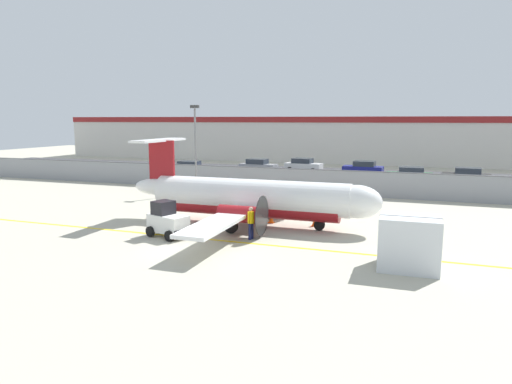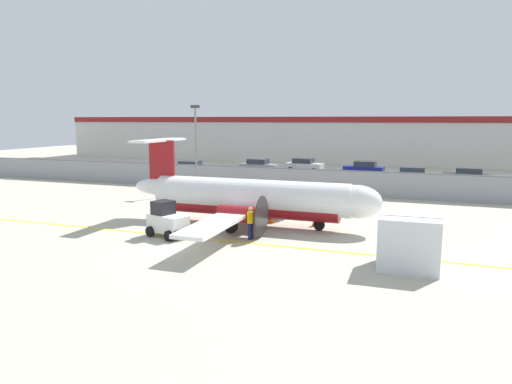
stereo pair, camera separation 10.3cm
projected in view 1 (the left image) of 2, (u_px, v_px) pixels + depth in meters
The scene contains 17 objects.
ground_plane at pixel (220, 240), 23.27m from camera, with size 140.00×140.00×0.01m.
perimeter_fence at pixel (298, 180), 37.99m from camera, with size 98.00×0.10×2.10m.
parking_lot_strip at pixel (325, 177), 48.86m from camera, with size 98.00×17.00×0.12m.
background_building at pixel (350, 140), 65.56m from camera, with size 91.00×8.10×6.50m.
commuter_airplane at pixel (255, 198), 26.41m from camera, with size 15.21×16.00×4.92m.
baggage_tug at pixel (167, 221), 23.91m from camera, with size 2.56×1.98×1.88m.
ground_crew_worker at pixel (251, 221), 23.38m from camera, with size 0.40×0.55×1.70m.
cargo_container at pixel (409, 243), 18.73m from camera, with size 2.44×2.03×2.20m.
traffic_cone_near_left at pixel (315, 221), 26.36m from camera, with size 0.36×0.36×0.64m.
traffic_cone_near_right at pixel (271, 218), 27.20m from camera, with size 0.36×0.36×0.64m.
parked_car_0 at pixel (188, 168), 49.22m from camera, with size 4.34×2.30×1.58m.
parked_car_1 at pixel (258, 166), 51.65m from camera, with size 4.33×2.28×1.58m.
parked_car_2 at pixel (303, 165), 52.51m from camera, with size 4.35×2.33×1.58m.
parked_car_3 at pixel (363, 168), 49.11m from camera, with size 4.32×2.25×1.58m.
parked_car_4 at pixel (410, 175), 42.94m from camera, with size 4.24×2.09×1.58m.
parked_car_5 at pixel (466, 176), 42.26m from camera, with size 4.34×2.31×1.58m.
apron_light_pole at pixel (195, 142), 37.43m from camera, with size 0.70×0.30×7.27m.
Camera 1 is at (9.26, -18.69, 6.11)m, focal length 32.00 mm.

